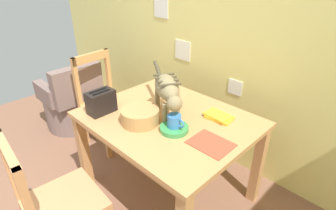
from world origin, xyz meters
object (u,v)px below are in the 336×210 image
(cat, at_px, (167,90))
(magazine, at_px, (211,144))
(toaster, at_px, (101,102))
(wicker_armchair, at_px, (73,104))
(book_stack, at_px, (219,117))
(wooden_chair_far, at_px, (57,204))
(coffee_mug, at_px, (175,121))
(wooden_chair_near, at_px, (105,102))
(wicker_basket, at_px, (140,116))
(saucer_bowl, at_px, (174,129))
(dining_table, at_px, (168,127))

(cat, xyz_separation_m, magazine, (0.43, -0.05, -0.21))
(toaster, height_order, wicker_armchair, toaster)
(book_stack, bearing_deg, wooden_chair_far, -107.37)
(cat, distance_m, toaster, 0.51)
(coffee_mug, xyz_separation_m, wicker_armchair, (-1.68, 0.08, -0.53))
(cat, xyz_separation_m, wicker_armchair, (-1.51, -0.02, -0.67))
(cat, bearing_deg, book_stack, 161.59)
(wooden_chair_near, height_order, wooden_chair_far, same)
(coffee_mug, xyz_separation_m, wooden_chair_far, (-0.23, -0.76, -0.34))
(cat, bearing_deg, wooden_chair_far, 27.77)
(magazine, distance_m, wooden_chair_far, 0.99)
(wicker_basket, xyz_separation_m, wooden_chair_far, (0.02, -0.67, -0.32))
(magazine, height_order, wooden_chair_near, wooden_chair_near)
(wicker_basket, height_order, wicker_armchair, wicker_basket)
(coffee_mug, distance_m, wooden_chair_far, 0.87)
(saucer_bowl, xyz_separation_m, wicker_basket, (-0.24, -0.09, 0.04))
(toaster, distance_m, wooden_chair_near, 0.77)
(wicker_basket, bearing_deg, dining_table, 64.50)
(dining_table, xyz_separation_m, magazine, (0.42, -0.05, 0.09))
(saucer_bowl, bearing_deg, toaster, -160.56)
(wicker_armchair, bearing_deg, saucer_bowl, -92.07)
(dining_table, distance_m, wicker_armchair, 1.56)
(toaster, bearing_deg, wooden_chair_near, 146.99)
(book_stack, bearing_deg, toaster, -141.59)
(saucer_bowl, bearing_deg, cat, 148.23)
(saucer_bowl, bearing_deg, wooden_chair_near, 171.15)
(wicker_basket, bearing_deg, wooden_chair_near, 163.41)
(toaster, bearing_deg, saucer_bowl, 19.44)
(coffee_mug, xyz_separation_m, wicker_basket, (-0.25, -0.09, -0.02))
(magazine, bearing_deg, wooden_chair_near, 174.15)
(dining_table, bearing_deg, toaster, -143.98)
(wicker_armchair, bearing_deg, magazine, -90.22)
(dining_table, distance_m, saucer_bowl, 0.21)
(magazine, bearing_deg, book_stack, 116.15)
(cat, bearing_deg, wicker_armchair, -57.29)
(wooden_chair_near, bearing_deg, cat, 80.90)
(cat, relative_size, wicker_basket, 2.23)
(book_stack, height_order, wooden_chair_far, wooden_chair_far)
(saucer_bowl, height_order, wooden_chair_far, wooden_chair_far)
(cat, distance_m, wicker_basket, 0.26)
(dining_table, bearing_deg, wicker_basket, -115.50)
(coffee_mug, height_order, wooden_chair_far, wooden_chair_far)
(wicker_basket, distance_m, wicker_armchair, 1.53)
(cat, distance_m, magazine, 0.48)
(dining_table, distance_m, book_stack, 0.38)
(cat, relative_size, coffee_mug, 4.48)
(book_stack, relative_size, wooden_chair_far, 0.22)
(coffee_mug, distance_m, wicker_basket, 0.26)
(magazine, relative_size, wooden_chair_near, 0.27)
(dining_table, bearing_deg, book_stack, 41.68)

